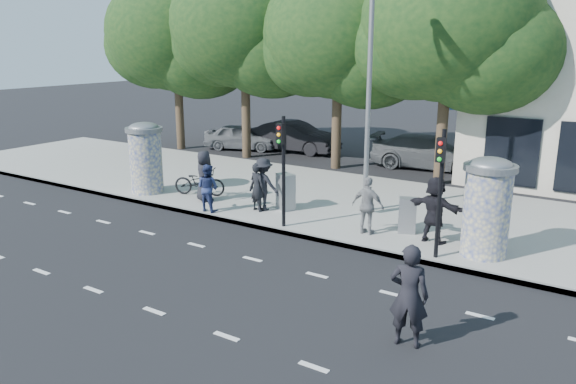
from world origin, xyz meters
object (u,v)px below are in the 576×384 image
Objects in this scene: ad_column_right at (487,205)px; street_lamp at (369,70)px; ped_d at (263,184)px; ad_column_left at (146,156)px; traffic_pole_far at (440,181)px; cabinet_right at (407,215)px; car_left at (242,137)px; cabinet_left at (286,192)px; car_right at (428,152)px; ped_c at (208,188)px; car_mid at (294,137)px; traffic_pole_near at (283,160)px; bicycle at (200,182)px; ped_b at (257,187)px; ped_a at (204,176)px; ped_f at (435,210)px; man_road at (409,296)px.

street_lamp is (-4.40, 1.93, 3.26)m from ad_column_right.
street_lamp is 4.49× the size of ped_d.
traffic_pole_far reaches higher than ad_column_left.
car_left is at bearing 124.88° from cabinet_right.
car_right is (1.61, 9.56, -0.01)m from cabinet_left.
ped_d is at bearing 158.58° from car_right.
ped_c is 6.62m from cabinet_right.
car_mid reaches higher than cabinet_right.
traffic_pole_near is 1.75× the size of bicycle.
street_lamp reaches higher than traffic_pole_near.
ped_b is 0.84× the size of bicycle.
ped_c is at bearing 178.92° from traffic_pole_near.
street_lamp is 6.80m from ped_a.
car_mid is (-2.07, 9.85, 0.15)m from bicycle.
cabinet_left is (2.10, 1.54, -0.18)m from ped_c.
bicycle is at bearing 171.41° from traffic_pole_far.
ped_f is at bearing -172.38° from ped_c.
man_road is at bearing -91.10° from ad_column_right.
traffic_pole_far is 2.08× the size of ped_b.
ped_b is (2.31, 0.01, -0.09)m from ped_a.
bicycle is at bearing 142.46° from car_right.
bicycle is at bearing -170.81° from car_left.
car_left is at bearing 144.07° from traffic_pole_far.
ad_column_left is 0.51× the size of car_right.
ped_b is (-6.44, 0.96, -1.26)m from traffic_pole_far.
car_right is at bearing 55.12° from ad_column_left.
ped_a reaches higher than ped_d.
car_left is (-13.77, 9.16, -0.42)m from ped_f.
traffic_pole_near is 1.78× the size of ped_f.
ad_column_left is 1.39× the size of ped_f.
car_left is at bearing 148.31° from ad_column_right.
ped_c is 1.86m from ped_d.
traffic_pole_near reaches higher than ped_a.
ped_b is 0.33× the size of car_mid.
ped_a is at bearing 2.70° from ped_d.
ped_d reaches higher than car_right.
car_right reaches higher than cabinet_left.
traffic_pole_near is at bearing 180.00° from traffic_pole_far.
car_mid is at bearing 144.48° from cabinet_left.
traffic_pole_far is 6.54m from ped_d.
traffic_pole_near is 0.42× the size of street_lamp.
ped_d is 0.36× the size of car_mid.
ped_a is 0.45× the size of car_left.
bicycle is 1.82× the size of cabinet_right.
ped_f is (2.95, -1.70, -3.69)m from street_lamp.
bicycle is 0.40× the size of car_mid.
car_right is at bearing 86.48° from traffic_pole_near.
traffic_pole_far reaches higher than ped_d.
man_road is (5.70, -4.34, -1.21)m from traffic_pole_near.
car_right reaches higher than cabinet_right.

